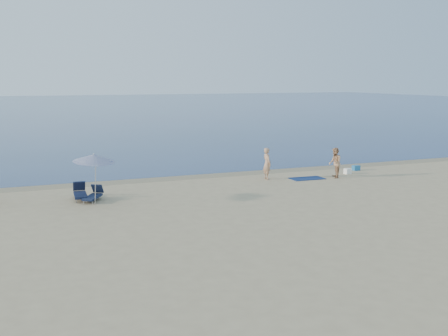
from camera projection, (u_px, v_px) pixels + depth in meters
The scene contains 10 objects.
sea at pixel (66, 108), 107.84m from camera, with size 240.00×160.00×0.01m, color #0C214B.
wet_sand_strip at pixel (225, 174), 34.19m from camera, with size 240.00×1.60×0.00m, color #847254.
person_left at pixel (267, 164), 32.51m from camera, with size 0.67×0.44×1.84m, color tan.
person_right at pixel (335, 163), 32.95m from camera, with size 0.87×0.68×1.79m, color tan.
beach_towel at pixel (307, 178), 32.77m from camera, with size 1.96×1.09×0.03m, color #0F214F.
white_bag at pixel (348, 171), 34.40m from camera, with size 0.39×0.33×0.33m, color white.
blue_cooler at pixel (356, 168), 35.70m from camera, with size 0.45×0.32×0.32m, color #1F6CAA.
umbrella_near at pixel (94, 158), 25.88m from camera, with size 2.50×2.51×2.48m.
lounger_left at pixel (80, 193), 27.23m from camera, with size 0.72×1.83×0.79m.
lounger_right at pixel (93, 195), 26.86m from camera, with size 1.26×1.68×0.72m.
Camera 1 is at (-12.78, -11.77, 5.85)m, focal length 45.00 mm.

